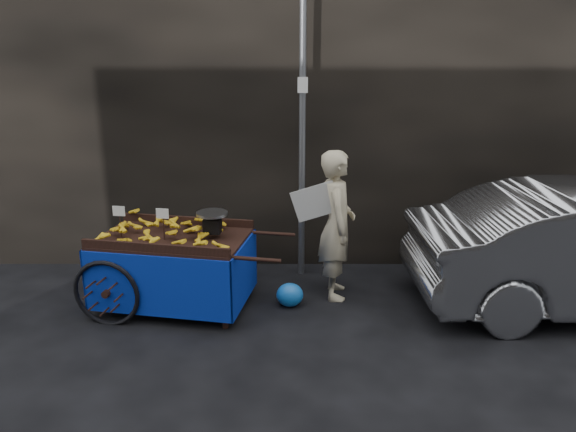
{
  "coord_description": "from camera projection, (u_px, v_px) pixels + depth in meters",
  "views": [
    {
      "loc": [
        0.13,
        -5.47,
        2.89
      ],
      "look_at": [
        0.13,
        0.5,
        1.03
      ],
      "focal_mm": 35.0,
      "sensor_mm": 36.0,
      "label": 1
    }
  ],
  "objects": [
    {
      "name": "ground",
      "position": [
        276.0,
        320.0,
        6.08
      ],
      "size": [
        80.0,
        80.0,
        0.0
      ],
      "primitive_type": "plane",
      "color": "black",
      "rests_on": "ground"
    },
    {
      "name": "building_wall",
      "position": [
        307.0,
        71.0,
        7.82
      ],
      "size": [
        13.5,
        2.0,
        5.0
      ],
      "color": "black",
      "rests_on": "ground"
    },
    {
      "name": "street_pole",
      "position": [
        302.0,
        118.0,
        6.73
      ],
      "size": [
        0.12,
        0.1,
        4.0
      ],
      "color": "slate",
      "rests_on": "ground"
    },
    {
      "name": "banana_cart",
      "position": [
        168.0,
        244.0,
        6.2
      ],
      "size": [
        2.37,
        1.39,
        1.21
      ],
      "rotation": [
        0.0,
        0.0,
        -0.18
      ],
      "color": "black",
      "rests_on": "ground"
    },
    {
      "name": "vendor",
      "position": [
        337.0,
        225.0,
        6.44
      ],
      "size": [
        0.75,
        0.64,
        1.74
      ],
      "rotation": [
        0.0,
        0.0,
        1.57
      ],
      "color": "#BFB18E",
      "rests_on": "ground"
    },
    {
      "name": "plastic_bag",
      "position": [
        290.0,
        295.0,
        6.36
      ],
      "size": [
        0.31,
        0.25,
        0.28
      ],
      "primitive_type": "ellipsoid",
      "color": "blue",
      "rests_on": "ground"
    }
  ]
}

